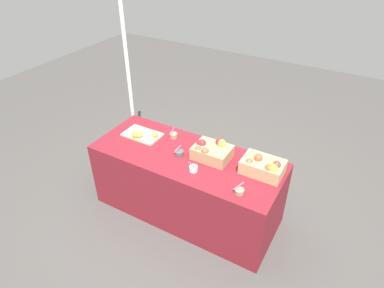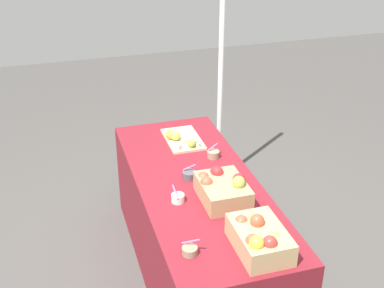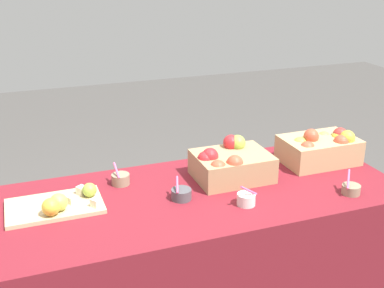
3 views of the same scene
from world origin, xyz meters
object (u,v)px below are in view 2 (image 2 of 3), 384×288
at_px(apple_crate_left, 260,238).
at_px(sample_bowl_far, 213,154).
at_px(cutting_board_front, 181,139).
at_px(sample_bowl_near, 190,250).
at_px(apple_crate_middle, 222,188).
at_px(sample_bowl_extra, 189,175).
at_px(sample_bowl_mid, 178,198).
at_px(tent_pole, 221,79).

xyz_separation_m(apple_crate_left, sample_bowl_far, (-1.02, 0.09, -0.05)).
xyz_separation_m(cutting_board_front, sample_bowl_near, (1.24, -0.30, -0.00)).
bearing_deg(apple_crate_middle, sample_bowl_extra, -156.93).
bearing_deg(cutting_board_front, sample_bowl_far, 26.95).
distance_m(sample_bowl_mid, sample_bowl_extra, 0.28).
xyz_separation_m(cutting_board_front, tent_pole, (-0.53, 0.49, 0.22)).
distance_m(sample_bowl_far, tent_pole, 0.92).
relative_size(cutting_board_front, sample_bowl_mid, 3.80).
height_order(cutting_board_front, sample_bowl_extra, sample_bowl_extra).
bearing_deg(apple_crate_left, cutting_board_front, -177.56).
bearing_deg(sample_bowl_mid, cutting_board_front, 162.86).
xyz_separation_m(sample_bowl_extra, tent_pole, (-1.04, 0.58, 0.23)).
bearing_deg(apple_crate_middle, tent_pole, 161.02).
bearing_deg(apple_crate_left, sample_bowl_extra, -169.80).
distance_m(apple_crate_middle, sample_bowl_far, 0.52).
relative_size(apple_crate_left, apple_crate_middle, 1.06).
xyz_separation_m(sample_bowl_near, tent_pole, (-1.77, 0.79, 0.23)).
height_order(apple_crate_middle, tent_pole, tent_pole).
distance_m(apple_crate_left, sample_bowl_mid, 0.63).
bearing_deg(cutting_board_front, sample_bowl_near, -13.64).
bearing_deg(sample_bowl_near, apple_crate_left, 78.27).
xyz_separation_m(sample_bowl_far, tent_pole, (-0.83, 0.34, 0.22)).
distance_m(sample_bowl_near, sample_bowl_far, 1.04).
relative_size(apple_crate_middle, tent_pole, 0.18).
bearing_deg(sample_bowl_near, sample_bowl_far, 154.49).
xyz_separation_m(cutting_board_front, sample_bowl_mid, (0.75, -0.23, 0.00)).
height_order(apple_crate_left, sample_bowl_far, apple_crate_left).
distance_m(sample_bowl_extra, tent_pole, 1.22).
height_order(sample_bowl_far, sample_bowl_extra, sample_bowl_far).
relative_size(apple_crate_middle, sample_bowl_mid, 3.36).
bearing_deg(apple_crate_middle, cutting_board_front, -177.55).
bearing_deg(tent_pole, sample_bowl_near, -24.10).
xyz_separation_m(cutting_board_front, sample_bowl_far, (0.29, 0.15, 0.00)).
bearing_deg(sample_bowl_near, tent_pole, 155.90).
bearing_deg(tent_pole, cutting_board_front, -42.66).
distance_m(sample_bowl_near, sample_bowl_extra, 0.76).
xyz_separation_m(apple_crate_left, sample_bowl_extra, (-0.80, -0.14, -0.05)).
height_order(sample_bowl_mid, sample_bowl_extra, sample_bowl_mid).
distance_m(apple_crate_left, sample_bowl_extra, 0.81).
bearing_deg(apple_crate_middle, sample_bowl_mid, -99.47).
relative_size(apple_crate_middle, sample_bowl_far, 3.52).
bearing_deg(sample_bowl_extra, apple_crate_left, 10.20).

